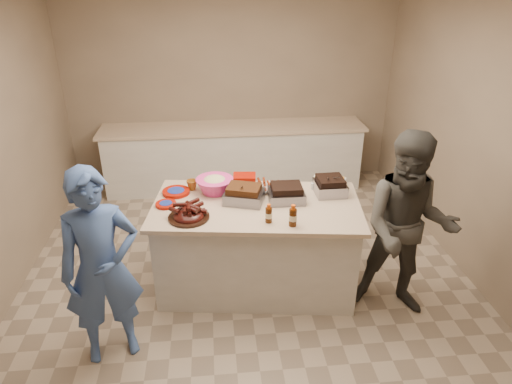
{
  "coord_description": "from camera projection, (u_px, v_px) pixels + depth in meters",
  "views": [
    {
      "loc": [
        -0.29,
        -3.76,
        2.86
      ],
      "look_at": [
        0.09,
        -0.04,
        1.0
      ],
      "focal_mm": 32.0,
      "sensor_mm": 36.0,
      "label": 1
    }
  ],
  "objects": [
    {
      "name": "coleslaw_bowl",
      "position": [
        215.0,
        192.0,
        4.4
      ],
      "size": [
        0.4,
        0.4,
        0.25
      ],
      "primitive_type": null,
      "rotation": [
        0.0,
        0.0,
        -0.13
      ],
      "color": "#E2368D",
      "rests_on": "island"
    },
    {
      "name": "roasting_pan",
      "position": [
        329.0,
        193.0,
        4.38
      ],
      "size": [
        0.29,
        0.29,
        0.11
      ],
      "primitive_type": "cube",
      "rotation": [
        0.0,
        0.0,
        0.02
      ],
      "color": "gray",
      "rests_on": "island"
    },
    {
      "name": "bbq_bottle_a",
      "position": [
        269.0,
        222.0,
        3.89
      ],
      "size": [
        0.06,
        0.06,
        0.17
      ],
      "primitive_type": "cylinder",
      "rotation": [
        0.0,
        0.0,
        -0.13
      ],
      "color": "#391905",
      "rests_on": "island"
    },
    {
      "name": "room",
      "position": [
        247.0,
        278.0,
        4.66
      ],
      "size": [
        4.5,
        5.0,
        2.7
      ],
      "primitive_type": null,
      "color": "gray",
      "rests_on": "ground"
    },
    {
      "name": "guest_gray",
      "position": [
        394.0,
        306.0,
        4.28
      ],
      "size": [
        1.35,
        1.89,
        0.65
      ],
      "primitive_type": "imported",
      "rotation": [
        0.0,
        0.0,
        -0.34
      ],
      "color": "#45433E",
      "rests_on": "ground"
    },
    {
      "name": "plate_stack_small",
      "position": [
        166.0,
        206.0,
        4.16
      ],
      "size": [
        0.21,
        0.21,
        0.03
      ],
      "primitive_type": "cylinder",
      "rotation": [
        0.0,
        0.0,
        -0.13
      ],
      "color": "#8E0E01",
      "rests_on": "island"
    },
    {
      "name": "rib_platter",
      "position": [
        189.0,
        218.0,
        3.95
      ],
      "size": [
        0.43,
        0.43,
        0.14
      ],
      "primitive_type": null,
      "rotation": [
        0.0,
        0.0,
        -0.21
      ],
      "color": "#3D0F0B",
      "rests_on": "island"
    },
    {
      "name": "plastic_cup",
      "position": [
        192.0,
        189.0,
        4.45
      ],
      "size": [
        0.12,
        0.11,
        0.11
      ],
      "primitive_type": "imported",
      "rotation": [
        0.0,
        0.0,
        -0.13
      ],
      "color": "#935A1A",
      "rests_on": "island"
    },
    {
      "name": "pulled_pork_tray",
      "position": [
        244.0,
        202.0,
        4.22
      ],
      "size": [
        0.41,
        0.35,
        0.11
      ],
      "primitive_type": "cube",
      "rotation": [
        0.0,
        0.0,
        -0.31
      ],
      "color": "#47230F",
      "rests_on": "island"
    },
    {
      "name": "bbq_bottle_b",
      "position": [
        293.0,
        225.0,
        3.84
      ],
      "size": [
        0.07,
        0.07,
        0.19
      ],
      "primitive_type": "cylinder",
      "rotation": [
        0.0,
        0.0,
        -0.13
      ],
      "color": "#391905",
      "rests_on": "island"
    },
    {
      "name": "mustard_bottle",
      "position": [
        245.0,
        197.0,
        4.3
      ],
      "size": [
        0.05,
        0.05,
        0.12
      ],
      "primitive_type": "cylinder",
      "rotation": [
        0.0,
        0.0,
        -0.13
      ],
      "color": "yellow",
      "rests_on": "island"
    },
    {
      "name": "brisket_tray",
      "position": [
        286.0,
        200.0,
        4.25
      ],
      "size": [
        0.33,
        0.28,
        0.1
      ],
      "primitive_type": "cube",
      "rotation": [
        0.0,
        0.0,
        -0.01
      ],
      "color": "black",
      "rests_on": "island"
    },
    {
      "name": "plate_stack_large",
      "position": [
        176.0,
        193.0,
        4.38
      ],
      "size": [
        0.29,
        0.29,
        0.03
      ],
      "primitive_type": "cylinder",
      "rotation": [
        0.0,
        0.0,
        -0.13
      ],
      "color": "#8E0E01",
      "rests_on": "island"
    },
    {
      "name": "mac_cheese_dish",
      "position": [
        328.0,
        186.0,
        4.52
      ],
      "size": [
        0.38,
        0.33,
        0.08
      ],
      "primitive_type": "cube",
      "rotation": [
        0.0,
        0.0,
        -0.36
      ],
      "color": "yellow",
      "rests_on": "island"
    },
    {
      "name": "back_counter",
      "position": [
        234.0,
        157.0,
        6.42
      ],
      "size": [
        3.6,
        0.64,
        0.9
      ],
      "primitive_type": null,
      "color": "silver",
      "rests_on": "ground"
    },
    {
      "name": "guest_blue",
      "position": [
        116.0,
        349.0,
        3.79
      ],
      "size": [
        1.03,
        1.74,
        0.39
      ],
      "primitive_type": "imported",
      "rotation": [
        0.0,
        0.0,
        0.29
      ],
      "color": "#4161A6",
      "rests_on": "ground"
    },
    {
      "name": "basket_stack",
      "position": [
        245.0,
        185.0,
        4.54
      ],
      "size": [
        0.24,
        0.19,
        0.11
      ],
      "primitive_type": "cube",
      "rotation": [
        0.0,
        0.0,
        -0.1
      ],
      "color": "#8E0E01",
      "rests_on": "island"
    },
    {
      "name": "sausage_plate",
      "position": [
        269.0,
        188.0,
        4.49
      ],
      "size": [
        0.28,
        0.28,
        0.05
      ],
      "primitive_type": "cylinder",
      "rotation": [
        0.0,
        0.0,
        0.02
      ],
      "color": "silver",
      "rests_on": "island"
    },
    {
      "name": "sauce_bowl",
      "position": [
        261.0,
        193.0,
        4.38
      ],
      "size": [
        0.16,
        0.07,
        0.15
      ],
      "primitive_type": "imported",
      "rotation": [
        0.0,
        0.0,
        -0.13
      ],
      "color": "silver",
      "rests_on": "island"
    },
    {
      "name": "island",
      "position": [
        257.0,
        283.0,
        4.58
      ],
      "size": [
        2.02,
        1.24,
        0.9
      ],
      "primitive_type": null,
      "rotation": [
        0.0,
        0.0,
        -0.13
      ],
      "color": "silver",
      "rests_on": "ground"
    }
  ]
}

